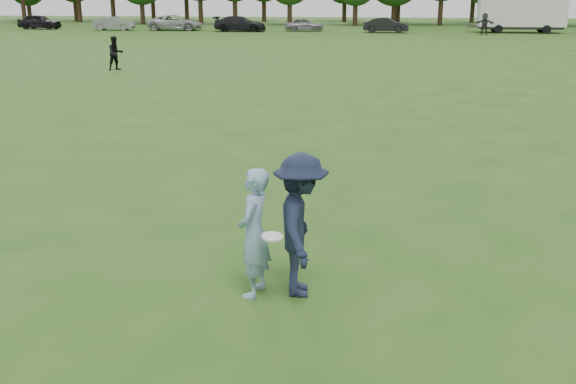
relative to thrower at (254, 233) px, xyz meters
name	(u,v)px	position (x,y,z in m)	size (l,w,h in m)	color
ground	(242,285)	(-0.23, 0.24, -0.85)	(200.00, 200.00, 0.00)	#264E16
thrower	(254,233)	(0.00, 0.00, 0.00)	(0.62, 0.41, 1.71)	#7FA2C4
defender	(301,225)	(0.59, 0.13, 0.09)	(1.22, 0.70, 1.89)	#182036
player_far_a	(116,53)	(-11.82, 24.99, -0.01)	(0.82, 0.64, 1.68)	black
player_far_d	(485,24)	(10.71, 57.65, 0.12)	(1.81, 0.58, 1.96)	#2A2A2A
car_a	(39,22)	(-34.63, 61.07, -0.09)	(1.80, 4.48, 1.53)	black
car_b	(114,24)	(-25.91, 59.88, -0.18)	(1.43, 4.10, 1.35)	slate
car_c	(176,23)	(-19.64, 60.70, -0.08)	(2.56, 5.55, 1.54)	#A2A2A6
car_d	(240,24)	(-12.68, 59.68, -0.11)	(2.09, 5.15, 1.50)	black
car_e	(304,25)	(-6.37, 60.83, -0.20)	(1.54, 3.82, 1.30)	slate
car_f	(386,25)	(1.75, 59.54, -0.15)	(1.50, 4.30, 1.42)	black
disc_in_play	(272,237)	(0.28, -0.26, 0.06)	(0.28, 0.28, 0.06)	white
cargo_trailer	(521,14)	(14.52, 61.05, 0.92)	(9.00, 2.75, 3.20)	silver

